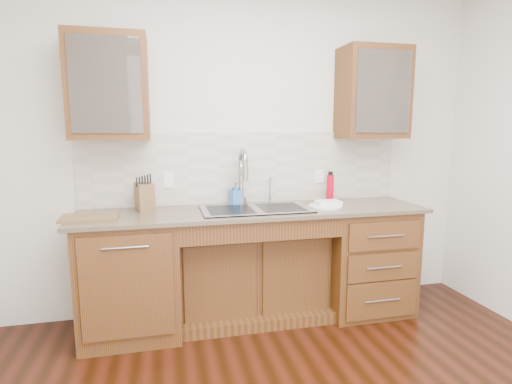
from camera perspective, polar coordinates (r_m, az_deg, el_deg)
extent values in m
cube|color=silver|center=(3.42, -1.54, 5.99)|extent=(4.00, 0.10, 2.70)
cube|color=#593014|center=(3.19, -17.40, -11.41)|extent=(0.70, 0.62, 0.88)
cube|color=#593014|center=(3.36, -0.52, -11.53)|extent=(1.20, 0.44, 0.70)
cube|color=#593014|center=(3.57, 15.03, -9.06)|extent=(0.70, 0.62, 0.88)
cube|color=#84705B|center=(3.11, -0.11, -2.75)|extent=(2.70, 0.65, 0.03)
cube|color=beige|center=(3.37, -1.32, 3.47)|extent=(2.70, 0.02, 0.59)
cube|color=#9E9EA5|center=(3.11, -0.04, -4.07)|extent=(0.84, 0.46, 0.19)
cylinder|color=#999993|center=(3.27, -2.16, 1.63)|extent=(0.04, 0.04, 0.40)
cylinder|color=#999993|center=(3.35, 2.02, 0.42)|extent=(0.02, 0.02, 0.24)
cube|color=#593014|center=(3.16, -20.28, 13.84)|extent=(0.55, 0.34, 0.75)
cube|color=#593014|center=(3.59, 16.31, 13.37)|extent=(0.55, 0.34, 0.75)
cube|color=white|center=(3.30, -12.40, 1.66)|extent=(0.08, 0.01, 0.12)
cube|color=white|center=(3.56, 9.03, 2.27)|extent=(0.08, 0.01, 0.12)
imported|color=#3771BB|center=(3.27, -2.97, -0.27)|extent=(0.11, 0.11, 0.19)
cylinder|color=#C10016|center=(3.50, 10.54, 0.55)|extent=(0.08, 0.08, 0.23)
cylinder|color=silver|center=(3.23, 9.83, -2.04)|extent=(0.34, 0.34, 0.02)
cube|color=white|center=(3.28, 10.30, -1.49)|extent=(0.19, 0.14, 0.03)
cube|color=brown|center=(3.17, -15.63, -0.67)|extent=(0.16, 0.21, 0.21)
cube|color=olive|center=(3.03, -22.68, -3.33)|extent=(0.40, 0.29, 0.02)
imported|color=white|center=(3.16, -21.49, 12.83)|extent=(0.12, 0.12, 0.10)
imported|color=white|center=(3.15, -19.30, 12.90)|extent=(0.13, 0.13, 0.09)
imported|color=white|center=(3.54, 14.76, 12.70)|extent=(0.15, 0.15, 0.10)
imported|color=white|center=(3.64, 17.83, 12.36)|extent=(0.10, 0.10, 0.09)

